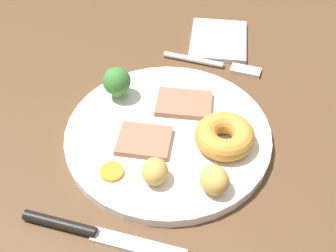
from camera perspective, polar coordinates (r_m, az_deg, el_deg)
name	(u,v)px	position (r cm, az deg, el deg)	size (l,w,h in cm)	color
dining_table	(169,130)	(61.04, 0.17, -0.51)	(120.00, 84.00, 3.60)	brown
dinner_plate	(168,135)	(56.98, 0.00, -1.18)	(26.60, 26.60, 1.40)	white
meat_slice_main	(144,141)	(54.92, -3.10, -1.93)	(6.58, 5.32, 0.80)	#9E664C
meat_slice_under	(184,104)	(59.61, 2.09, 2.93)	(7.45, 5.23, 0.80)	#9E664C
yorkshire_pudding	(225,136)	(54.47, 7.36, -1.30)	(7.48, 7.48, 2.80)	#C68938
roast_potato_left	(214,180)	(49.79, 6.04, -6.97)	(3.73, 3.31, 3.17)	tan
roast_potato_right	(155,171)	(50.37, -1.71, -5.90)	(3.43, 3.06, 3.01)	tan
carrot_coin_front	(112,172)	(52.36, -7.33, -5.92)	(2.86, 2.86, 0.44)	orange
broccoli_floret	(117,82)	(60.06, -6.68, 5.76)	(3.85, 3.85, 4.56)	#8CB766
fork	(215,64)	(68.75, 6.07, 8.01)	(2.52, 15.31, 0.90)	silver
knife	(88,231)	(49.61, -10.35, -13.33)	(3.44, 18.55, 1.20)	black
folded_napkin	(218,40)	(73.91, 6.57, 11.04)	(11.00, 9.00, 0.80)	white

